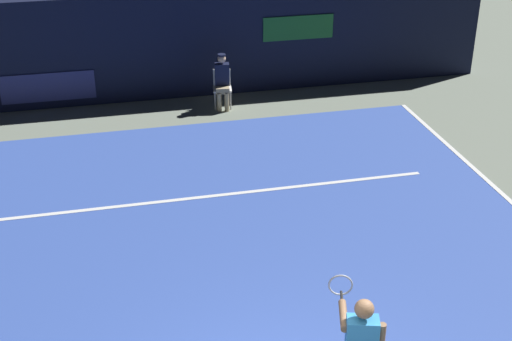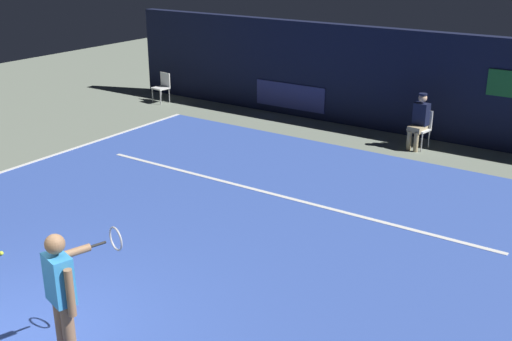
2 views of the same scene
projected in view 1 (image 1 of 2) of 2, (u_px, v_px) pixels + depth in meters
name	position (u px, v px, depth m)	size (l,w,h in m)	color
ground_plane	(223.00, 251.00, 11.79)	(33.03, 33.03, 0.00)	gray
court_surface	(223.00, 251.00, 11.79)	(11.08, 10.64, 0.01)	#3856B2
line_service	(204.00, 197.00, 13.40)	(8.64, 0.10, 0.01)	white
back_wall	(166.00, 47.00, 17.47)	(16.44, 0.33, 2.60)	#141933
line_judge_on_chair	(222.00, 81.00, 17.11)	(0.49, 0.57, 1.32)	white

